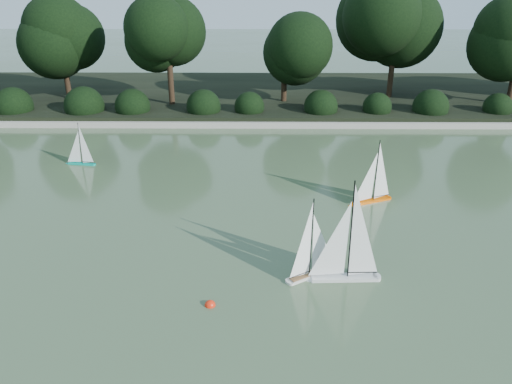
% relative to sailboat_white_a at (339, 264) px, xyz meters
% --- Properties ---
extents(ground, '(80.00, 80.00, 0.00)m').
position_rel_sailboat_white_a_xyz_m(ground, '(-1.43, -0.25, -0.29)').
color(ground, '#304328').
rests_on(ground, ground).
extents(pond_coping, '(40.00, 0.35, 0.18)m').
position_rel_sailboat_white_a_xyz_m(pond_coping, '(-1.43, 8.75, -0.20)').
color(pond_coping, gray).
rests_on(pond_coping, ground).
extents(far_bank, '(40.00, 8.00, 0.30)m').
position_rel_sailboat_white_a_xyz_m(far_bank, '(-1.43, 12.75, -0.14)').
color(far_bank, black).
rests_on(far_bank, ground).
extents(tree_line, '(26.31, 3.93, 4.39)m').
position_rel_sailboat_white_a_xyz_m(tree_line, '(-0.20, 11.19, 2.35)').
color(tree_line, black).
rests_on(tree_line, ground).
extents(shrub_hedge, '(29.10, 1.10, 1.10)m').
position_rel_sailboat_white_a_xyz_m(shrub_hedge, '(-1.43, 9.65, 0.16)').
color(shrub_hedge, black).
rests_on(shrub_hedge, ground).
extents(sailboat_white_a, '(1.34, 0.26, 1.83)m').
position_rel_sailboat_white_a_xyz_m(sailboat_white_a, '(0.00, 0.00, 0.00)').
color(sailboat_white_a, silver).
rests_on(sailboat_white_a, ground).
extents(sailboat_white_b, '(1.00, 0.71, 1.50)m').
position_rel_sailboat_white_a_xyz_m(sailboat_white_b, '(-0.36, 0.15, -0.05)').
color(sailboat_white_b, silver).
rests_on(sailboat_white_b, ground).
extents(sailboat_orange, '(1.06, 0.57, 1.50)m').
position_rel_sailboat_white_a_xyz_m(sailboat_orange, '(1.08, 2.99, -0.05)').
color(sailboat_orange, '#F95F01').
rests_on(sailboat_orange, ground).
extents(sailboat_teal, '(0.87, 0.26, 1.18)m').
position_rel_sailboat_white_a_xyz_m(sailboat_teal, '(-6.01, 5.29, -0.10)').
color(sailboat_teal, '#059982').
rests_on(sailboat_teal, ground).
extents(race_buoy, '(0.16, 0.16, 0.16)m').
position_rel_sailboat_white_a_xyz_m(race_buoy, '(-2.02, -0.72, -0.29)').
color(race_buoy, red).
rests_on(race_buoy, ground).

